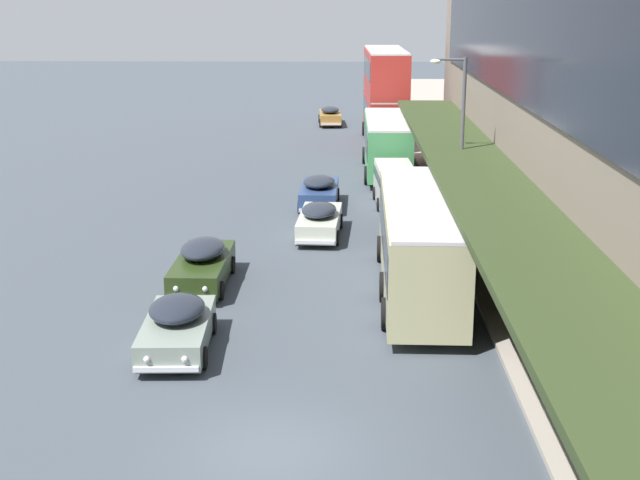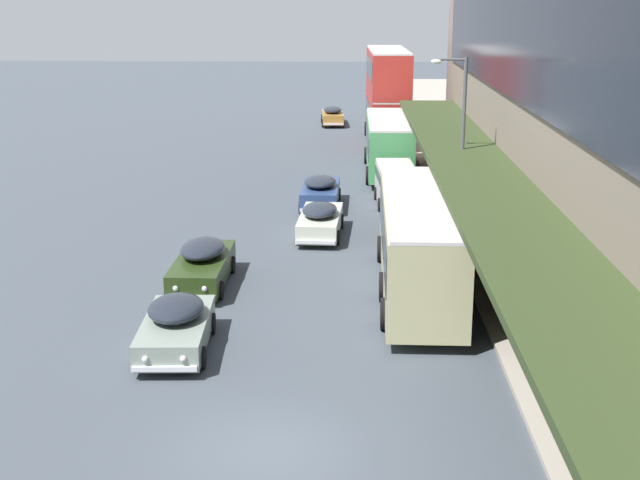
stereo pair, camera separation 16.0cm
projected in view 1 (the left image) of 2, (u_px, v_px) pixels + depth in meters
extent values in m
plane|color=#3E454D|center=(275.00, 451.00, 20.18)|extent=(240.00, 240.00, 0.00)
cube|color=#2D3A1D|center=(571.00, 300.00, 19.04)|extent=(3.20, 72.00, 0.24)
cube|color=#489C59|center=(387.00, 144.00, 50.78)|extent=(2.44, 9.63, 2.74)
cube|color=black|center=(387.00, 138.00, 50.70)|extent=(2.47, 8.86, 1.21)
cube|color=silver|center=(387.00, 119.00, 50.41)|extent=(2.34, 9.63, 0.12)
cube|color=black|center=(384.00, 114.00, 55.16)|extent=(1.20, 0.06, 0.36)
cylinder|color=black|center=(364.00, 155.00, 54.30)|extent=(0.25, 1.00, 1.00)
cylinder|color=black|center=(404.00, 155.00, 54.23)|extent=(0.25, 1.00, 1.00)
cylinder|color=black|center=(367.00, 175.00, 48.27)|extent=(0.25, 1.00, 1.00)
cylinder|color=black|center=(411.00, 176.00, 48.20)|extent=(0.25, 1.00, 1.00)
cube|color=tan|center=(419.00, 243.00, 30.33)|extent=(2.61, 11.22, 2.93)
cube|color=black|center=(419.00, 233.00, 30.24)|extent=(2.64, 10.32, 1.29)
cube|color=silver|center=(420.00, 199.00, 29.93)|extent=(2.52, 11.22, 0.12)
cube|color=black|center=(411.00, 175.00, 35.43)|extent=(1.21, 0.08, 0.36)
cylinder|color=black|center=(380.00, 249.00, 34.39)|extent=(0.27, 1.00, 1.00)
cylinder|color=black|center=(443.00, 249.00, 34.29)|extent=(0.27, 1.00, 1.00)
cylinder|color=black|center=(385.00, 314.00, 27.40)|extent=(0.27, 1.00, 1.00)
cylinder|color=black|center=(464.00, 315.00, 27.30)|extent=(0.27, 1.00, 1.00)
cylinder|color=black|center=(383.00, 287.00, 29.93)|extent=(0.27, 1.00, 1.00)
cylinder|color=black|center=(455.00, 288.00, 29.83)|extent=(0.27, 1.00, 1.00)
cube|color=#B22C26|center=(385.00, 117.00, 61.35)|extent=(2.74, 10.14, 2.91)
cube|color=black|center=(385.00, 112.00, 61.26)|extent=(2.76, 9.33, 1.28)
cube|color=silver|center=(385.00, 95.00, 60.95)|extent=(2.64, 10.14, 0.12)
cube|color=#B22C26|center=(386.00, 73.00, 60.55)|extent=(2.74, 10.14, 2.91)
cube|color=black|center=(386.00, 67.00, 60.46)|extent=(2.76, 9.33, 1.28)
cube|color=silver|center=(386.00, 50.00, 60.15)|extent=(2.64, 10.14, 0.12)
cube|color=black|center=(381.00, 50.00, 65.13)|extent=(1.27, 0.09, 0.36)
cylinder|color=black|center=(364.00, 129.00, 65.02)|extent=(0.27, 1.00, 1.00)
cylinder|color=black|center=(399.00, 129.00, 65.00)|extent=(0.27, 1.00, 1.00)
cylinder|color=black|center=(368.00, 143.00, 58.70)|extent=(0.27, 1.00, 1.00)
cylinder|color=black|center=(407.00, 143.00, 58.68)|extent=(0.27, 1.00, 1.00)
cube|color=navy|center=(319.00, 194.00, 43.12)|extent=(1.84, 4.53, 0.85)
ellipsoid|color=#1E232D|center=(319.00, 182.00, 42.73)|extent=(1.58, 2.51, 0.50)
cube|color=silver|center=(322.00, 189.00, 45.40)|extent=(1.64, 0.16, 0.14)
cube|color=silver|center=(317.00, 210.00, 40.99)|extent=(1.64, 0.16, 0.14)
sphere|color=silver|center=(312.00, 183.00, 45.31)|extent=(0.18, 0.18, 0.18)
sphere|color=silver|center=(331.00, 183.00, 45.26)|extent=(0.18, 0.18, 0.18)
cylinder|color=black|center=(304.00, 194.00, 44.59)|extent=(0.16, 0.64, 0.64)
cylinder|color=black|center=(338.00, 194.00, 44.50)|extent=(0.16, 0.64, 0.64)
cylinder|color=black|center=(299.00, 207.00, 41.91)|extent=(0.16, 0.64, 0.64)
cylinder|color=black|center=(336.00, 207.00, 41.83)|extent=(0.16, 0.64, 0.64)
cube|color=gray|center=(177.00, 331.00, 25.72)|extent=(2.02, 4.36, 0.73)
ellipsoid|color=#1E232D|center=(177.00, 308.00, 25.76)|extent=(1.71, 2.42, 0.57)
cube|color=silver|center=(166.00, 369.00, 23.67)|extent=(1.74, 0.19, 0.14)
cube|color=silver|center=(187.00, 312.00, 27.89)|extent=(1.74, 0.19, 0.14)
sphere|color=silver|center=(185.00, 359.00, 23.64)|extent=(0.18, 0.18, 0.18)
sphere|color=silver|center=(147.00, 359.00, 23.62)|extent=(0.18, 0.18, 0.18)
cylinder|color=black|center=(204.00, 358.00, 24.53)|extent=(0.17, 0.65, 0.64)
cylinder|color=black|center=(138.00, 358.00, 24.50)|extent=(0.17, 0.65, 0.64)
cylinder|color=black|center=(214.00, 323.00, 27.09)|extent=(0.17, 0.65, 0.64)
cylinder|color=black|center=(153.00, 324.00, 27.06)|extent=(0.17, 0.65, 0.64)
cube|color=olive|center=(330.00, 117.00, 70.24)|extent=(1.84, 4.47, 0.76)
ellipsoid|color=#1E232D|center=(330.00, 110.00, 69.86)|extent=(1.55, 2.49, 0.52)
cube|color=silver|center=(329.00, 116.00, 72.47)|extent=(1.54, 0.20, 0.14)
cube|color=silver|center=(331.00, 124.00, 68.14)|extent=(1.54, 0.20, 0.14)
sphere|color=silver|center=(324.00, 113.00, 72.35)|extent=(0.18, 0.18, 0.18)
sphere|color=silver|center=(334.00, 113.00, 72.37)|extent=(0.18, 0.18, 0.18)
cylinder|color=black|center=(319.00, 118.00, 71.61)|extent=(0.17, 0.65, 0.64)
cylinder|color=black|center=(339.00, 118.00, 71.65)|extent=(0.17, 0.65, 0.64)
cylinder|color=black|center=(320.00, 123.00, 68.98)|extent=(0.17, 0.65, 0.64)
cylinder|color=black|center=(341.00, 123.00, 69.02)|extent=(0.17, 0.65, 0.64)
cube|color=beige|center=(320.00, 222.00, 37.92)|extent=(1.90, 4.60, 0.76)
ellipsoid|color=#1E232D|center=(319.00, 210.00, 37.54)|extent=(1.59, 2.56, 0.50)
cube|color=silver|center=(324.00, 215.00, 40.20)|extent=(1.59, 0.20, 0.14)
cube|color=silver|center=(315.00, 242.00, 35.76)|extent=(1.59, 0.20, 0.14)
sphere|color=silver|center=(313.00, 209.00, 40.13)|extent=(0.18, 0.18, 0.18)
sphere|color=silver|center=(334.00, 209.00, 40.06)|extent=(0.18, 0.18, 0.18)
cylinder|color=black|center=(303.00, 220.00, 39.40)|extent=(0.17, 0.65, 0.64)
cylinder|color=black|center=(341.00, 221.00, 39.27)|extent=(0.17, 0.65, 0.64)
cylinder|color=black|center=(297.00, 237.00, 36.71)|extent=(0.17, 0.65, 0.64)
cylinder|color=black|center=(337.00, 238.00, 36.59)|extent=(0.17, 0.65, 0.64)
cube|color=#253615|center=(202.00, 268.00, 31.48)|extent=(1.79, 4.77, 0.81)
ellipsoid|color=#1E232D|center=(203.00, 249.00, 31.53)|extent=(1.56, 2.63, 0.57)
cube|color=silver|center=(191.00, 298.00, 29.21)|extent=(1.66, 0.14, 0.14)
cube|color=silver|center=(213.00, 256.00, 33.88)|extent=(1.66, 0.14, 0.14)
sphere|color=silver|center=(205.00, 289.00, 29.14)|extent=(0.18, 0.18, 0.18)
sphere|color=silver|center=(176.00, 289.00, 29.17)|extent=(0.18, 0.18, 0.18)
cylinder|color=black|center=(221.00, 290.00, 30.11)|extent=(0.15, 0.64, 0.64)
cylinder|color=black|center=(170.00, 290.00, 30.17)|extent=(0.15, 0.64, 0.64)
cylinder|color=black|center=(233.00, 265.00, 32.95)|extent=(0.15, 0.64, 0.64)
cylinder|color=black|center=(186.00, 264.00, 33.01)|extent=(0.15, 0.64, 0.64)
cube|color=beige|center=(395.00, 190.00, 43.48)|extent=(1.94, 4.37, 1.29)
cube|color=silver|center=(395.00, 174.00, 43.27)|extent=(1.90, 4.28, 0.83)
cube|color=black|center=(395.00, 176.00, 43.29)|extent=(1.96, 3.94, 0.41)
ellipsoid|color=beige|center=(391.00, 178.00, 45.46)|extent=(1.63, 0.67, 1.11)
cylinder|color=black|center=(375.00, 193.00, 44.78)|extent=(0.19, 0.65, 0.64)
cylinder|color=black|center=(409.00, 193.00, 44.81)|extent=(0.19, 0.65, 0.64)
cylinder|color=black|center=(379.00, 204.00, 42.38)|extent=(0.19, 0.65, 0.64)
cylinder|color=black|center=(415.00, 204.00, 42.41)|extent=(0.19, 0.65, 0.64)
cylinder|color=black|center=(597.00, 433.00, 19.80)|extent=(0.16, 0.16, 0.85)
cylinder|color=black|center=(598.00, 436.00, 19.65)|extent=(0.16, 0.16, 0.85)
cube|color=black|center=(601.00, 403.00, 19.52)|extent=(0.31, 0.44, 0.70)
cylinder|color=black|center=(600.00, 396.00, 19.75)|extent=(0.10, 0.10, 0.63)
cylinder|color=black|center=(602.00, 406.00, 19.26)|extent=(0.10, 0.10, 0.63)
sphere|color=tan|center=(602.00, 383.00, 19.40)|extent=(0.22, 0.22, 0.22)
cylinder|color=black|center=(603.00, 380.00, 19.37)|extent=(0.33, 0.33, 0.02)
cylinder|color=black|center=(603.00, 378.00, 19.36)|extent=(0.21, 0.21, 0.12)
cylinder|color=#4C4C51|center=(462.00, 148.00, 36.87)|extent=(0.16, 0.16, 7.39)
cylinder|color=#4C4C51|center=(451.00, 59.00, 35.92)|extent=(1.20, 0.10, 0.10)
ellipsoid|color=silver|center=(436.00, 61.00, 35.96)|extent=(0.44, 0.28, 0.20)
cylinder|color=red|center=(475.00, 268.00, 32.21)|extent=(0.20, 0.20, 0.55)
sphere|color=red|center=(475.00, 259.00, 32.12)|extent=(0.18, 0.18, 0.18)
cylinder|color=red|center=(474.00, 266.00, 32.34)|extent=(0.08, 0.10, 0.08)
cylinder|color=red|center=(476.00, 269.00, 32.05)|extent=(0.08, 0.10, 0.08)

